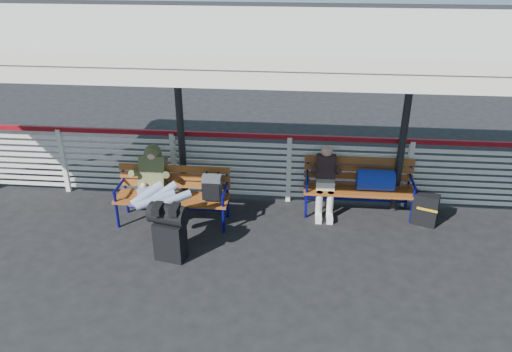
# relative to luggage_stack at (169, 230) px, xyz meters

# --- Properties ---
(ground) EXTENTS (60.00, 60.00, 0.00)m
(ground) POSITION_rel_luggage_stack_xyz_m (1.62, -0.01, -0.48)
(ground) COLOR black
(ground) RESTS_ON ground
(fence) EXTENTS (12.08, 0.08, 1.24)m
(fence) POSITION_rel_luggage_stack_xyz_m (1.62, 1.89, 0.18)
(fence) COLOR silver
(fence) RESTS_ON ground
(canopy) EXTENTS (12.60, 3.60, 3.16)m
(canopy) POSITION_rel_luggage_stack_xyz_m (1.62, 0.85, 2.56)
(canopy) COLOR silver
(canopy) RESTS_ON ground
(luggage_stack) EXTENTS (0.58, 0.40, 0.88)m
(luggage_stack) POSITION_rel_luggage_stack_xyz_m (0.00, 0.00, 0.00)
(luggage_stack) COLOR black
(luggage_stack) RESTS_ON ground
(bench_left) EXTENTS (1.80, 0.56, 0.92)m
(bench_left) POSITION_rel_luggage_stack_xyz_m (-0.04, 1.04, 0.10)
(bench_left) COLOR brown
(bench_left) RESTS_ON ground
(bench_right) EXTENTS (1.80, 0.56, 0.92)m
(bench_right) POSITION_rel_luggage_stack_xyz_m (2.91, 1.59, 0.12)
(bench_right) COLOR brown
(bench_right) RESTS_ON ground
(traveler_man) EXTENTS (0.94, 1.64, 0.77)m
(traveler_man) POSITION_rel_luggage_stack_xyz_m (-0.35, 0.69, 0.25)
(traveler_man) COLOR #8496B2
(traveler_man) RESTS_ON ground
(companion_person) EXTENTS (0.32, 0.66, 1.15)m
(companion_person) POSITION_rel_luggage_stack_xyz_m (2.23, 1.55, 0.12)
(companion_person) COLOR beige
(companion_person) RESTS_ON ground
(suitcase_side) EXTENTS (0.43, 0.35, 0.53)m
(suitcase_side) POSITION_rel_luggage_stack_xyz_m (3.83, 1.32, -0.21)
(suitcase_side) COLOR black
(suitcase_side) RESTS_ON ground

